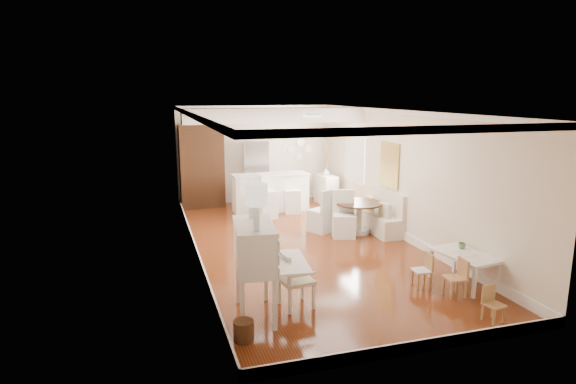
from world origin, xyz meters
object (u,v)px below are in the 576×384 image
gustavian_armchair (296,279)px  kids_chair_a (455,277)px  kids_chair_c (494,304)px  bar_stool_left (266,196)px  kids_table (464,269)px  fridge (268,172)px  bar_stool_right (292,195)px  dining_table (359,218)px  pantry_cabinet (202,166)px  kids_chair_b (422,270)px  secretary_bureau (255,270)px  slip_chair_far (321,210)px  slip_chair_near (344,214)px  wicker_basket (244,331)px  breakfast_counter (271,193)px  sideboard (326,190)px

gustavian_armchair → kids_chair_a: 2.54m
kids_chair_c → bar_stool_left: (-1.66, 6.45, 0.31)m
kids_table → fridge: (-1.60, 6.93, 0.63)m
kids_table → bar_stool_right: bearing=103.3°
bar_stool_right → fridge: bearing=106.0°
dining_table → pantry_cabinet: 4.88m
bar_stool_left → gustavian_armchair: bearing=-111.6°
kids_table → kids_chair_b: kids_chair_b is taller
secretary_bureau → slip_chair_far: 4.48m
bar_stool_left → fridge: fridge is taller
kids_chair_b → pantry_cabinet: 7.43m
secretary_bureau → bar_stool_right: size_ratio=1.37×
kids_chair_b → bar_stool_right: bar_stool_right is taller
slip_chair_near → bar_stool_right: (-0.47, 2.41, -0.01)m
kids_table → gustavian_armchair: bearing=-179.9°
bar_stool_right → fridge: 1.50m
dining_table → fridge: (-1.19, 3.66, 0.54)m
wicker_basket → breakfast_counter: bearing=72.4°
wicker_basket → kids_table: kids_table is taller
slip_chair_far → sideboard: (1.13, 2.61, -0.08)m
slip_chair_near → pantry_cabinet: 4.72m
gustavian_armchair → slip_chair_far: size_ratio=0.85×
secretary_bureau → kids_chair_c: size_ratio=2.66×
slip_chair_near → sideboard: size_ratio=1.16×
bar_stool_right → kids_chair_b: bearing=-79.5°
kids_chair_b → sideboard: bearing=178.8°
slip_chair_far → slip_chair_near: bearing=94.0°
gustavian_armchair → bar_stool_right: 5.76m
kids_chair_a → pantry_cabinet: 7.98m
secretary_bureau → slip_chair_far: size_ratio=1.35×
kids_chair_a → dining_table: (0.02, 3.62, 0.05)m
fridge → kids_chair_a: bearing=-80.9°
slip_chair_far → bar_stool_left: 1.80m
slip_chair_far → sideboard: slip_chair_far is taller
dining_table → fridge: fridge is taller
secretary_bureau → slip_chair_near: size_ratio=1.33×
slip_chair_far → bar_stool_right: 1.88m
kids_chair_c → kids_chair_b: bearing=92.4°
gustavian_armchair → slip_chair_far: 4.05m
bar_stool_left → kids_chair_c: bearing=-87.9°
slip_chair_near → pantry_cabinet: size_ratio=0.45×
slip_chair_near → bar_stool_left: bar_stool_left is taller
secretary_bureau → dining_table: size_ratio=1.30×
kids_chair_b → bar_stool_right: bearing=-168.7°
kids_table → dining_table: size_ratio=1.02×
fridge → sideboard: fridge is taller
secretary_bureau → dining_table: secretary_bureau is taller
gustavian_armchair → fridge: (1.34, 6.93, 0.47)m
kids_table → bar_stool_left: (-2.10, 5.18, 0.30)m
dining_table → secretary_bureau: bearing=-133.3°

